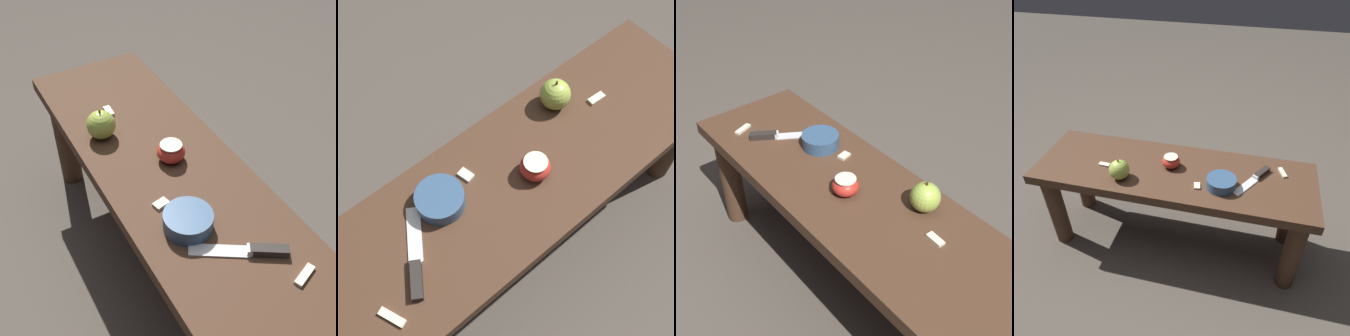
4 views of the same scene
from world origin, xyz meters
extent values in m
plane|color=#4C443D|center=(0.00, 0.00, 0.00)|extent=(8.00, 8.00, 0.00)
cube|color=#472D1E|center=(0.00, 0.00, 0.40)|extent=(1.15, 0.37, 0.04)
cylinder|color=#472D1E|center=(-0.52, -0.12, 0.19)|extent=(0.07, 0.07, 0.38)
cylinder|color=#472D1E|center=(0.52, -0.12, 0.19)|extent=(0.07, 0.07, 0.38)
cylinder|color=#472D1E|center=(-0.52, 0.12, 0.19)|extent=(0.07, 0.07, 0.38)
cylinder|color=#472D1E|center=(0.52, 0.12, 0.19)|extent=(0.07, 0.07, 0.38)
cube|color=silver|center=(-0.30, 0.03, 0.42)|extent=(0.10, 0.13, 0.00)
cube|color=silver|center=(-0.33, -0.02, 0.43)|extent=(0.03, 0.02, 0.02)
cube|color=#282321|center=(-0.36, -0.06, 0.43)|extent=(0.06, 0.08, 0.02)
sphere|color=#9EB747|center=(0.19, 0.10, 0.46)|extent=(0.08, 0.08, 0.08)
cylinder|color=#4C3319|center=(0.19, 0.10, 0.50)|extent=(0.01, 0.01, 0.01)
ellipsoid|color=red|center=(0.01, -0.02, 0.44)|extent=(0.07, 0.07, 0.05)
cylinder|color=beige|center=(0.01, -0.02, 0.47)|extent=(0.06, 0.06, 0.00)
cube|color=beige|center=(-0.44, -0.08, 0.42)|extent=(0.04, 0.06, 0.01)
cube|color=beige|center=(0.29, 0.04, 0.42)|extent=(0.05, 0.02, 0.01)
cube|color=beige|center=(-0.12, 0.08, 0.42)|extent=(0.03, 0.04, 0.01)
cylinder|color=#335175|center=(-0.21, 0.06, 0.44)|extent=(0.11, 0.11, 0.04)
camera|label=1|loc=(-0.79, 0.43, 1.24)|focal=50.00mm
camera|label=2|loc=(-0.40, -0.40, 1.40)|focal=50.00mm
camera|label=3|loc=(0.76, -0.63, 1.26)|focal=50.00mm
camera|label=4|loc=(-0.29, 1.02, 1.25)|focal=35.00mm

